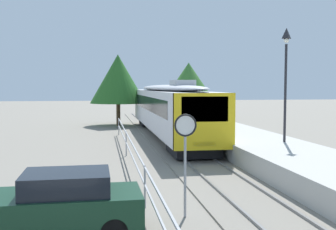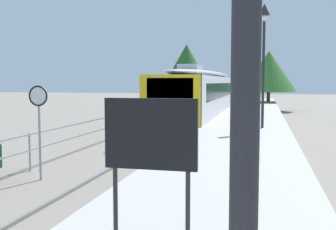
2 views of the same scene
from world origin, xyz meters
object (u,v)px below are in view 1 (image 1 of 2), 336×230
(commuter_train, at_px, (168,106))
(platform_lamp_mid_platform, at_px, (286,63))
(speed_limit_sign, at_px, (185,139))
(parked_hatchback_dark_green, at_px, (58,203))

(commuter_train, xyz_separation_m, platform_lamp_mid_platform, (4.03, -9.59, 2.47))
(commuter_train, height_order, platform_lamp_mid_platform, platform_lamp_mid_platform)
(speed_limit_sign, bearing_deg, commuter_train, 82.26)
(speed_limit_sign, bearing_deg, parked_hatchback_dark_green, -164.71)
(platform_lamp_mid_platform, bearing_deg, commuter_train, 112.81)
(speed_limit_sign, bearing_deg, platform_lamp_mid_platform, 49.63)
(commuter_train, relative_size, parked_hatchback_dark_green, 5.10)
(commuter_train, xyz_separation_m, speed_limit_sign, (-2.32, -17.05, -0.02))
(platform_lamp_mid_platform, bearing_deg, speed_limit_sign, -130.37)
(speed_limit_sign, xyz_separation_m, parked_hatchback_dark_green, (-3.23, -0.88, -1.33))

